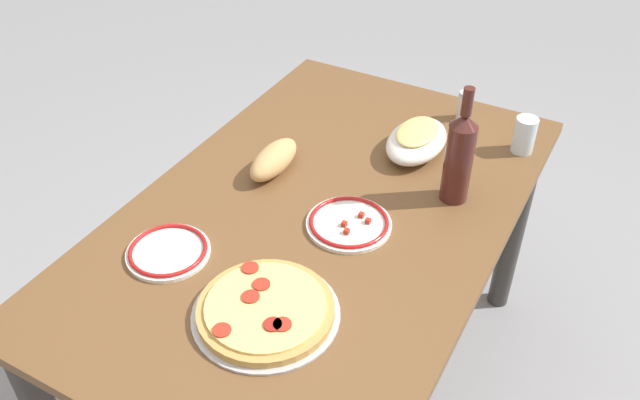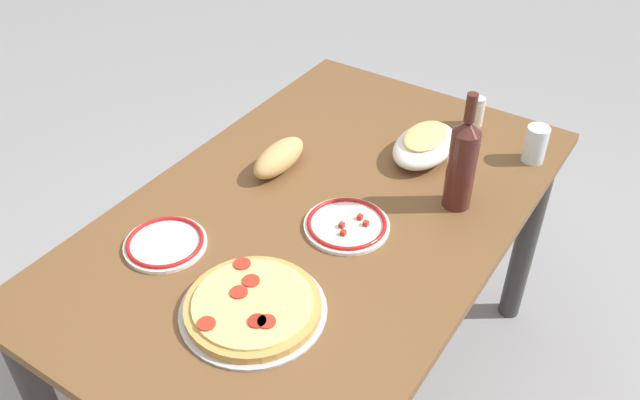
# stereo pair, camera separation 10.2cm
# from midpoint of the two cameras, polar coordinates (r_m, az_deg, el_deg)

# --- Properties ---
(ground_plane) EXTENTS (8.00, 8.00, 0.00)m
(ground_plane) POSITION_cam_midpoint_polar(r_m,az_deg,el_deg) (2.18, -1.39, -15.85)
(ground_plane) COLOR gray
(ground_plane) RESTS_ON ground
(dining_table) EXTENTS (1.40, 0.87, 0.73)m
(dining_table) POSITION_cam_midpoint_polar(r_m,az_deg,el_deg) (1.72, -1.69, -3.80)
(dining_table) COLOR brown
(dining_table) RESTS_ON ground
(pepperoni_pizza) EXTENTS (0.31, 0.31, 0.03)m
(pepperoni_pizza) POSITION_cam_midpoint_polar(r_m,az_deg,el_deg) (1.40, -6.78, -9.37)
(pepperoni_pizza) COLOR #B7B7BC
(pepperoni_pizza) RESTS_ON dining_table
(baked_pasta_dish) EXTENTS (0.24, 0.15, 0.08)m
(baked_pasta_dish) POSITION_cam_midpoint_polar(r_m,az_deg,el_deg) (1.84, 6.69, 5.15)
(baked_pasta_dish) COLOR white
(baked_pasta_dish) RESTS_ON dining_table
(wine_bottle) EXTENTS (0.07, 0.07, 0.31)m
(wine_bottle) POSITION_cam_midpoint_polar(r_m,az_deg,el_deg) (1.64, 10.05, 3.67)
(wine_bottle) COLOR #471E19
(wine_bottle) RESTS_ON dining_table
(water_glass) EXTENTS (0.06, 0.06, 0.10)m
(water_glass) POSITION_cam_midpoint_polar(r_m,az_deg,el_deg) (1.90, 15.58, 5.33)
(water_glass) COLOR silver
(water_glass) RESTS_ON dining_table
(side_plate_near) EXTENTS (0.19, 0.19, 0.02)m
(side_plate_near) POSITION_cam_midpoint_polar(r_m,az_deg,el_deg) (1.57, -14.65, -4.30)
(side_plate_near) COLOR white
(side_plate_near) RESTS_ON dining_table
(side_plate_far) EXTENTS (0.21, 0.21, 0.02)m
(side_plate_far) POSITION_cam_midpoint_polar(r_m,az_deg,el_deg) (1.59, 0.66, -2.02)
(side_plate_far) COLOR white
(side_plate_far) RESTS_ON dining_table
(bread_loaf) EXTENTS (0.19, 0.08, 0.07)m
(bread_loaf) POSITION_cam_midpoint_polar(r_m,az_deg,el_deg) (1.77, -5.63, 3.42)
(bread_loaf) COLOR tan
(bread_loaf) RESTS_ON dining_table
(spice_shaker) EXTENTS (0.04, 0.04, 0.09)m
(spice_shaker) POSITION_cam_midpoint_polar(r_m,az_deg,el_deg) (2.02, 10.76, 7.90)
(spice_shaker) COLOR silver
(spice_shaker) RESTS_ON dining_table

